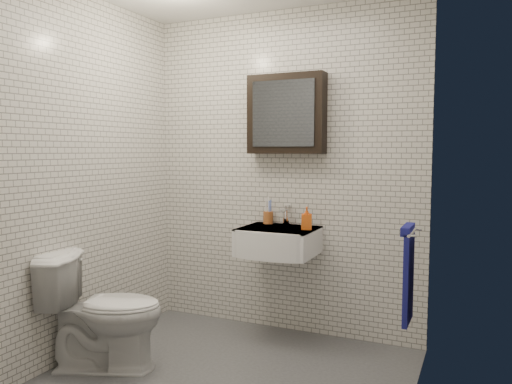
{
  "coord_description": "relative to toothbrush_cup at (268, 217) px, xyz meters",
  "views": [
    {
      "loc": [
        1.42,
        -2.64,
        1.42
      ],
      "look_at": [
        0.01,
        0.45,
        1.14
      ],
      "focal_mm": 35.0,
      "sensor_mm": 36.0,
      "label": 1
    }
  ],
  "objects": [
    {
      "name": "faucet",
      "position": [
        0.15,
        -0.01,
        0.01
      ],
      "size": [
        0.06,
        0.2,
        0.15
      ],
      "color": "silver",
      "rests_on": "washbasin"
    },
    {
      "name": "room_shell",
      "position": [
        0.1,
        -0.94,
        0.56
      ],
      "size": [
        2.22,
        2.02,
        2.51
      ],
      "color": "silver",
      "rests_on": "ground"
    },
    {
      "name": "washbasin",
      "position": [
        0.15,
        -0.21,
        -0.15
      ],
      "size": [
        0.55,
        0.5,
        0.2
      ],
      "color": "white",
      "rests_on": "room_shell"
    },
    {
      "name": "towel_rail",
      "position": [
        1.15,
        -0.59,
        -0.18
      ],
      "size": [
        0.09,
        0.3,
        0.58
      ],
      "color": "silver",
      "rests_on": "room_shell"
    },
    {
      "name": "soap_bottle",
      "position": [
        0.37,
        -0.15,
        0.03
      ],
      "size": [
        0.1,
        0.1,
        0.17
      ],
      "primitive_type": "imported",
      "rotation": [
        0.0,
        0.0,
        0.32
      ],
      "color": "#FF611A",
      "rests_on": "washbasin"
    },
    {
      "name": "mirror_cabinet",
      "position": [
        0.15,
        -0.01,
        0.8
      ],
      "size": [
        0.6,
        0.15,
        0.6
      ],
      "color": "black",
      "rests_on": "room_shell"
    },
    {
      "name": "ground",
      "position": [
        0.1,
        -0.94,
        -0.9
      ],
      "size": [
        2.2,
        2.0,
        0.01
      ],
      "primitive_type": "cube",
      "color": "#47484E",
      "rests_on": "ground"
    },
    {
      "name": "toothbrush_cup",
      "position": [
        0.0,
        0.0,
        0.0
      ],
      "size": [
        0.1,
        0.1,
        0.21
      ],
      "rotation": [
        0.0,
        0.0,
        -0.3
      ],
      "color": "#A25728",
      "rests_on": "washbasin"
    },
    {
      "name": "toilet",
      "position": [
        -0.69,
        -1.1,
        -0.52
      ],
      "size": [
        0.86,
        0.68,
        0.77
      ],
      "primitive_type": "imported",
      "rotation": [
        0.0,
        0.0,
        1.96
      ],
      "color": "white",
      "rests_on": "ground"
    }
  ]
}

